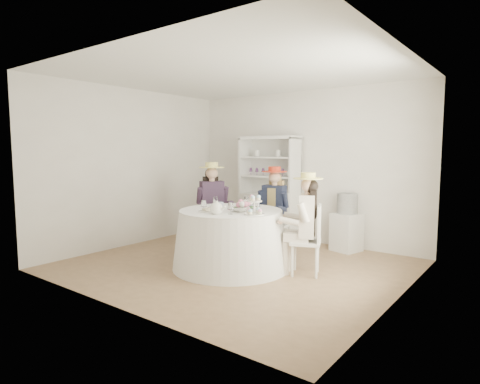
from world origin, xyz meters
The scene contains 23 objects.
ground centered at (0.00, 0.00, 0.00)m, with size 4.50×4.50×0.00m, color brown.
ceiling centered at (0.00, 0.00, 2.70)m, with size 4.50×4.50×0.00m, color white.
wall_back centered at (0.00, 2.00, 1.35)m, with size 4.50×4.50×0.00m, color silver.
wall_front centered at (0.00, -2.00, 1.35)m, with size 4.50×4.50×0.00m, color silver.
wall_left centered at (-2.25, 0.00, 1.35)m, with size 4.50×4.50×0.00m, color silver.
wall_right centered at (2.25, 0.00, 1.35)m, with size 4.50×4.50×0.00m, color silver.
tea_table centered at (0.02, -0.14, 0.41)m, with size 1.63×1.63×0.82m.
hutch centered at (-0.56, 1.75, 0.68)m, with size 1.16×0.52×1.90m.
side_table centered at (0.94, 1.75, 0.31)m, with size 0.40×0.40×0.62m, color silver.
hatbox centered at (0.94, 1.75, 0.78)m, with size 0.33×0.33×0.33m, color black.
guest_left centered at (-0.84, 0.46, 0.82)m, with size 0.62×0.58×1.45m.
guest_mid centered at (0.06, 0.91, 0.79)m, with size 0.51×0.53×1.39m.
guest_right centered at (0.99, 0.22, 0.77)m, with size 0.57×0.52×1.36m.
spare_chair centered at (-0.30, 1.41, 0.50)m, with size 0.49×0.49×0.92m.
teacup_a centered at (-0.26, -0.03, 0.86)m, with size 0.09×0.09×0.07m, color white.
teacup_b centered at (-0.01, 0.13, 0.85)m, with size 0.07×0.07×0.07m, color white.
teacup_c centered at (0.24, 0.06, 0.86)m, with size 0.09×0.09×0.07m, color white.
flower_bowl centered at (0.22, -0.21, 0.85)m, with size 0.23×0.23×0.06m, color white.
flower_arrangement centered at (0.25, -0.12, 0.92)m, with size 0.20×0.20×0.08m.
table_teapot centered at (0.11, -0.55, 0.90)m, with size 0.24×0.17×0.18m.
sandwich_plate centered at (-0.13, -0.45, 0.84)m, with size 0.26×0.26×0.06m.
cupcake_stand centered at (0.52, -0.28, 0.91)m, with size 0.26×0.26×0.25m.
stemware_set centered at (0.02, -0.14, 0.90)m, with size 0.81×0.78×0.15m.
Camera 1 is at (3.45, -4.45, 1.64)m, focal length 30.00 mm.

